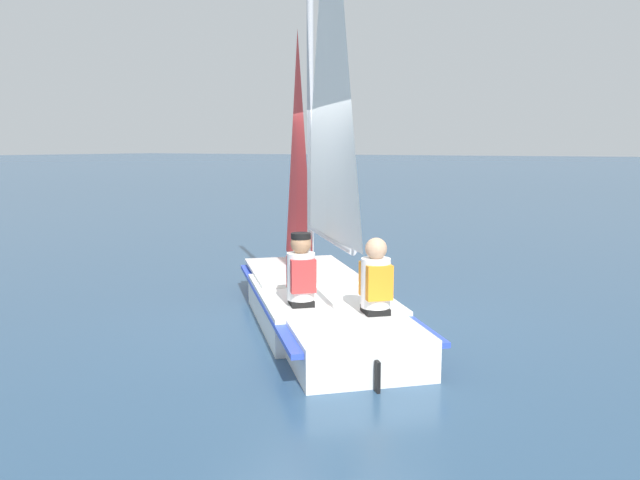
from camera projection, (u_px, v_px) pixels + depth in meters
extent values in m
plane|color=#2D4C6B|center=(320.00, 323.00, 7.37)|extent=(260.00, 260.00, 0.00)
cube|color=white|center=(320.00, 307.00, 7.34)|extent=(2.59, 2.65, 0.39)
cube|color=white|center=(294.00, 278.00, 8.90)|extent=(1.22, 1.24, 0.39)
cube|color=white|center=(359.00, 350.00, 5.78)|extent=(1.54, 1.52, 0.39)
cube|color=blue|center=(320.00, 296.00, 7.32)|extent=(3.81, 3.98, 0.05)
cube|color=silver|center=(301.00, 270.00, 8.41)|extent=(2.23, 2.27, 0.04)
cylinder|color=#B7B7BC|center=(310.00, 78.00, 7.44)|extent=(0.08, 0.08, 4.96)
cylinder|color=#B7B7BC|center=(329.00, 238.00, 6.79)|extent=(1.33, 1.45, 0.07)
pyramid|color=white|center=(329.00, 39.00, 6.48)|extent=(1.25, 1.37, 4.12)
pyramid|color=red|center=(298.00, 149.00, 8.32)|extent=(0.98, 1.07, 3.09)
cube|color=black|center=(378.00, 377.00, 5.27)|extent=(0.08, 0.08, 0.27)
cube|color=black|center=(301.00, 320.00, 6.67)|extent=(0.37, 0.37, 0.45)
cylinder|color=white|center=(301.00, 276.00, 6.60)|extent=(0.42, 0.42, 0.50)
cube|color=red|center=(301.00, 274.00, 6.59)|extent=(0.42, 0.43, 0.35)
sphere|color=#A87A56|center=(301.00, 244.00, 6.54)|extent=(0.22, 0.22, 0.22)
cylinder|color=black|center=(301.00, 236.00, 6.53)|extent=(0.30, 0.30, 0.06)
cube|color=black|center=(375.00, 328.00, 6.35)|extent=(0.37, 0.37, 0.45)
cylinder|color=white|center=(376.00, 283.00, 6.27)|extent=(0.42, 0.42, 0.50)
cube|color=orange|center=(376.00, 280.00, 6.27)|extent=(0.42, 0.43, 0.35)
sphere|color=tan|center=(376.00, 249.00, 6.22)|extent=(0.22, 0.22, 0.22)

